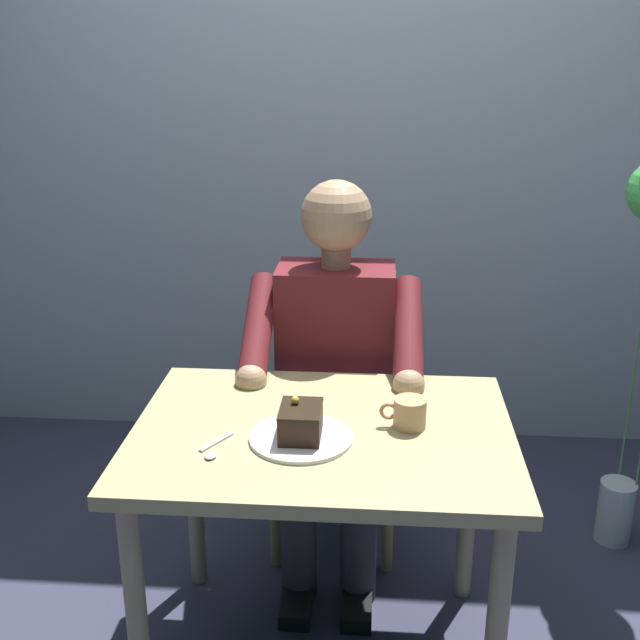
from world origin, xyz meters
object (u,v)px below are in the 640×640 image
chair (337,396)px  coffee_cup (409,412)px  dining_table (323,462)px  seated_person (334,374)px  dessert_spoon (213,449)px  cake_slice (301,422)px

chair → coffee_cup: 0.70m
dining_table → seated_person: 0.47m
coffee_cup → dessert_spoon: 0.49m
chair → cake_slice: chair is taller
seated_person → cake_slice: seated_person is taller
seated_person → dining_table: bearing=90.0°
cake_slice → dessert_spoon: bearing=19.3°
seated_person → chair: bearing=-90.0°
chair → seated_person: 0.23m
chair → seated_person: seated_person is taller
cake_slice → dessert_spoon: (0.20, 0.07, -0.04)m
chair → cake_slice: bearing=86.1°
dining_table → chair: 0.65m
dining_table → dessert_spoon: bearing=28.2°
cake_slice → dessert_spoon: size_ratio=0.93×
chair → coffee_cup: bearing=109.0°
dining_table → coffee_cup: 0.25m
chair → seated_person: (0.00, 0.17, 0.15)m
cake_slice → chair: bearing=-93.9°
dining_table → dessert_spoon: size_ratio=6.86×
cake_slice → dessert_spoon: cake_slice is taller
dining_table → coffee_cup: coffee_cup is taller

